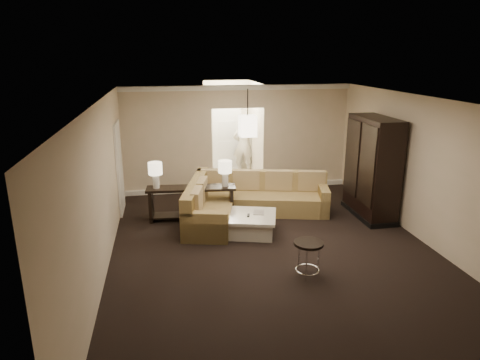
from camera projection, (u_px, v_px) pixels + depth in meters
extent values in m
plane|color=black|center=(275.00, 253.00, 7.95)|extent=(8.00, 8.00, 0.00)
cube|color=beige|center=(238.00, 139.00, 11.33)|extent=(6.00, 0.04, 2.80)
cube|color=beige|center=(394.00, 309.00, 3.78)|extent=(6.00, 0.04, 2.80)
cube|color=beige|center=(101.00, 191.00, 7.04)|extent=(0.04, 8.00, 2.80)
cube|color=beige|center=(431.00, 173.00, 8.07)|extent=(0.04, 8.00, 2.80)
cube|color=white|center=(279.00, 101.00, 7.15)|extent=(6.00, 8.00, 0.02)
cube|color=white|center=(238.00, 88.00, 10.90)|extent=(6.00, 0.10, 0.12)
cube|color=white|center=(238.00, 187.00, 11.66)|extent=(6.00, 0.10, 0.12)
cube|color=white|center=(119.00, 168.00, 9.79)|extent=(0.05, 0.90, 2.10)
cube|color=beige|center=(232.00, 179.00, 12.67)|extent=(1.40, 2.00, 0.01)
cube|color=beige|center=(208.00, 133.00, 12.15)|extent=(0.04, 2.00, 2.80)
cube|color=beige|center=(256.00, 131.00, 12.39)|extent=(0.04, 2.00, 2.80)
cube|color=beige|center=(227.00, 126.00, 13.21)|extent=(1.40, 0.04, 2.80)
cube|color=white|center=(227.00, 138.00, 13.28)|extent=(0.90, 0.05, 2.10)
cube|color=brown|center=(261.00, 203.00, 10.01)|extent=(3.21, 1.63, 0.43)
cube|color=brown|center=(209.00, 220.00, 8.94)|extent=(1.24, 1.62, 0.43)
cube|color=brown|center=(261.00, 180.00, 10.20)|extent=(3.05, 0.97, 0.47)
cube|color=brown|center=(196.00, 192.00, 9.32)|extent=(0.82, 2.45, 0.47)
cube|color=brown|center=(323.00, 200.00, 9.89)|extent=(0.42, 0.95, 0.64)
cube|color=brown|center=(204.00, 227.00, 8.32)|extent=(0.95, 0.42, 0.64)
cube|color=#90754C|center=(214.00, 179.00, 10.21)|extent=(0.66, 0.31, 0.47)
cube|color=#90754C|center=(246.00, 180.00, 10.17)|extent=(0.66, 0.31, 0.47)
cube|color=#90754C|center=(279.00, 180.00, 10.12)|extent=(0.66, 0.31, 0.47)
cube|color=#90754C|center=(311.00, 181.00, 10.08)|extent=(0.66, 0.31, 0.47)
cube|color=#90754C|center=(202.00, 190.00, 9.41)|extent=(0.31, 0.64, 0.47)
cube|color=#90754C|center=(197.00, 201.00, 8.72)|extent=(0.31, 0.64, 0.47)
cube|color=beige|center=(251.00, 225.00, 8.80)|extent=(1.11, 1.11, 0.34)
cube|color=beige|center=(251.00, 216.00, 8.75)|extent=(1.23, 1.23, 0.06)
cube|color=black|center=(248.00, 215.00, 8.69)|extent=(0.09, 0.17, 0.02)
cube|color=beige|center=(259.00, 212.00, 8.87)|extent=(0.29, 0.35, 0.01)
cube|color=black|center=(191.00, 188.00, 9.39)|extent=(1.98, 0.60, 0.05)
cube|color=black|center=(151.00, 205.00, 9.42)|extent=(0.10, 0.40, 0.71)
cube|color=black|center=(231.00, 203.00, 9.58)|extent=(0.10, 0.40, 0.71)
cube|color=black|center=(192.00, 214.00, 9.57)|extent=(1.89, 0.55, 0.04)
cube|color=black|center=(372.00, 168.00, 9.50)|extent=(0.62, 1.50, 2.25)
cube|color=black|center=(367.00, 166.00, 9.05)|extent=(0.03, 0.67, 1.72)
cube|color=black|center=(352.00, 158.00, 9.75)|extent=(0.03, 0.67, 1.72)
cube|color=black|center=(368.00, 213.00, 9.81)|extent=(0.67, 1.57, 0.11)
cylinder|color=black|center=(309.00, 243.00, 6.98)|extent=(0.49, 0.49, 0.04)
torus|color=silver|center=(307.00, 270.00, 7.12)|extent=(0.41, 0.41, 0.03)
cylinder|color=silver|center=(319.00, 259.00, 7.11)|extent=(0.03, 0.03, 0.58)
cylinder|color=silver|center=(299.00, 256.00, 7.20)|extent=(0.03, 0.03, 0.58)
cylinder|color=silver|center=(306.00, 265.00, 6.90)|extent=(0.03, 0.03, 0.58)
cylinder|color=white|center=(156.00, 181.00, 9.27)|extent=(0.14, 0.14, 0.31)
cylinder|color=#FFECBF|center=(155.00, 168.00, 9.19)|extent=(0.30, 0.30, 0.27)
cylinder|color=white|center=(225.00, 179.00, 9.41)|extent=(0.14, 0.14, 0.31)
cylinder|color=#FFECBF|center=(225.00, 167.00, 9.33)|extent=(0.30, 0.30, 0.27)
cylinder|color=black|center=(248.00, 102.00, 9.79)|extent=(0.02, 0.02, 0.60)
cube|color=#FFEBC6|center=(248.00, 126.00, 9.94)|extent=(0.38, 0.38, 0.48)
imported|color=beige|center=(243.00, 143.00, 13.04)|extent=(0.77, 0.59, 1.91)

